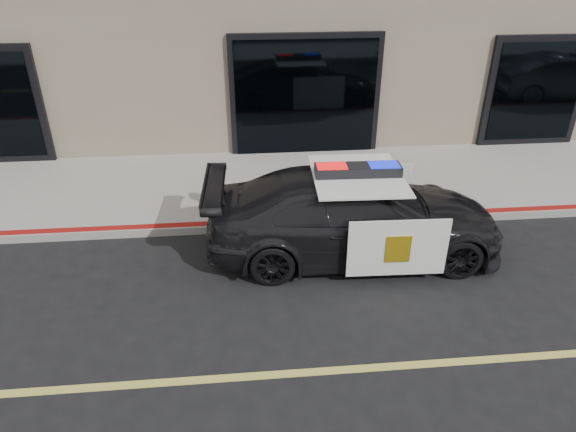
{
  "coord_description": "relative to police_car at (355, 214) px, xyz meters",
  "views": [
    {
      "loc": [
        -2.48,
        -4.55,
        4.75
      ],
      "look_at": [
        -1.85,
        2.2,
        1.0
      ],
      "focal_mm": 32.0,
      "sensor_mm": 36.0,
      "label": 1
    }
  ],
  "objects": [
    {
      "name": "ground",
      "position": [
        0.71,
        -2.67,
        -0.71
      ],
      "size": [
        120.0,
        120.0,
        0.0
      ],
      "primitive_type": "plane",
      "color": "black",
      "rests_on": "ground"
    },
    {
      "name": "sidewalk_n",
      "position": [
        0.71,
        2.58,
        -0.64
      ],
      "size": [
        60.0,
        3.5,
        0.15
      ],
      "primitive_type": "cube",
      "color": "gray",
      "rests_on": "ground"
    },
    {
      "name": "police_car",
      "position": [
        0.0,
        0.0,
        0.0
      ],
      "size": [
        2.4,
        4.98,
        1.59
      ],
      "color": "black",
      "rests_on": "ground"
    },
    {
      "name": "fire_hydrant",
      "position": [
        -2.28,
        1.46,
        -0.23
      ],
      "size": [
        0.32,
        0.45,
        0.72
      ],
      "color": "beige",
      "rests_on": "sidewalk_n"
    }
  ]
}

